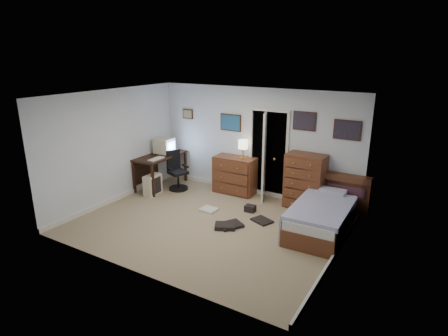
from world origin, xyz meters
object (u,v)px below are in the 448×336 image
(office_chair, at_px, (177,174))
(tall_dresser, at_px, (305,181))
(low_dresser, at_px, (235,175))
(bed, at_px, (321,217))
(computer_desk, at_px, (157,162))

(office_chair, relative_size, tall_dresser, 0.81)
(low_dresser, height_order, bed, low_dresser)
(tall_dresser, bearing_deg, bed, -52.20)
(office_chair, relative_size, bed, 0.51)
(low_dresser, distance_m, tall_dresser, 1.74)
(office_chair, height_order, tall_dresser, tall_dresser)
(bed, bearing_deg, low_dresser, 156.25)
(low_dresser, xyz_separation_m, bed, (2.39, -0.98, -0.15))
(computer_desk, height_order, office_chair, office_chair)
(tall_dresser, height_order, bed, tall_dresser)
(low_dresser, bearing_deg, tall_dresser, -2.78)
(computer_desk, bearing_deg, tall_dresser, 6.59)
(computer_desk, relative_size, tall_dresser, 1.21)
(computer_desk, distance_m, bed, 4.31)
(computer_desk, relative_size, low_dresser, 1.46)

